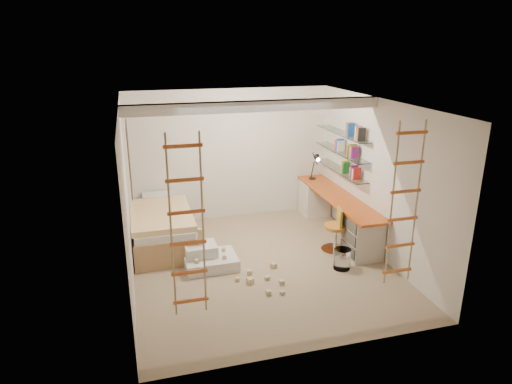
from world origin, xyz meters
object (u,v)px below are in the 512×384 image
object	(u,v)px
desk	(337,213)
bed	(161,227)
play_platform	(208,258)
swivel_chair	(336,236)

from	to	relation	value
desk	bed	size ratio (longest dim) A/B	1.40
bed	play_platform	bearing A→B (deg)	-58.50
bed	play_platform	distance (m)	1.24
bed	play_platform	world-z (taller)	bed
swivel_chair	play_platform	bearing A→B (deg)	178.69
desk	swivel_chair	world-z (taller)	swivel_chair
swivel_chair	play_platform	size ratio (longest dim) A/B	0.95
bed	swivel_chair	xyz separation A→B (m)	(2.85, -1.10, -0.03)
bed	desk	bearing A→B (deg)	-6.49
desk	play_platform	size ratio (longest dim) A/B	3.33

